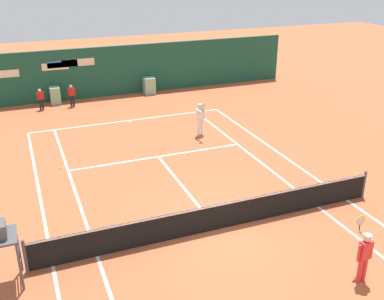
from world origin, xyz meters
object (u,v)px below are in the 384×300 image
at_px(ball_kid_centre_post, 72,94).
at_px(tennis_ball_near_service_line, 60,168).
at_px(player_on_baseline, 200,116).
at_px(tennis_ball_by_sideline, 176,119).
at_px(ball_kid_left_post, 41,98).
at_px(tennis_ball_mid_court, 188,154).
at_px(player_near_side, 364,253).

xyz_separation_m(ball_kid_centre_post, tennis_ball_near_service_line, (-1.80, -8.74, -0.73)).
bearing_deg(player_on_baseline, tennis_ball_by_sideline, -93.30).
xyz_separation_m(ball_kid_centre_post, ball_kid_left_post, (-1.79, 0.00, -0.04)).
distance_m(tennis_ball_near_service_line, tennis_ball_mid_court, 5.68).
height_order(player_near_side, tennis_ball_near_service_line, player_near_side).
height_order(player_near_side, ball_kid_left_post, player_near_side).
bearing_deg(ball_kid_left_post, player_near_side, 112.29).
distance_m(tennis_ball_by_sideline, tennis_ball_mid_court, 4.86).
xyz_separation_m(player_on_baseline, tennis_ball_mid_court, (-1.48, -2.13, -0.95)).
xyz_separation_m(player_near_side, tennis_ball_mid_court, (-1.27, 9.92, -0.90)).
distance_m(ball_kid_centre_post, tennis_ball_near_service_line, 8.95).
bearing_deg(tennis_ball_by_sideline, ball_kid_centre_post, 136.64).
xyz_separation_m(player_on_baseline, player_near_side, (-0.20, -12.06, -0.05)).
xyz_separation_m(tennis_ball_near_service_line, tennis_ball_by_sideline, (6.73, 4.08, 0.00)).
relative_size(player_on_baseline, tennis_ball_mid_court, 27.34).
xyz_separation_m(ball_kid_left_post, tennis_ball_by_sideline, (6.72, -4.66, -0.69)).
distance_m(player_near_side, ball_kid_centre_post, 19.98).
xyz_separation_m(player_near_side, tennis_ball_near_service_line, (-6.92, 10.58, -0.90)).
xyz_separation_m(player_near_side, ball_kid_centre_post, (-5.12, 19.31, -0.17)).
bearing_deg(tennis_ball_near_service_line, tennis_ball_by_sideline, 31.20).
relative_size(player_on_baseline, ball_kid_left_post, 1.47).
distance_m(ball_kid_left_post, tennis_ball_mid_court, 10.97).
height_order(ball_kid_centre_post, tennis_ball_near_service_line, ball_kid_centre_post).
xyz_separation_m(ball_kid_left_post, tennis_ball_near_service_line, (-0.01, -8.74, -0.69)).
height_order(player_on_baseline, tennis_ball_mid_court, player_on_baseline).
relative_size(player_near_side, tennis_ball_near_service_line, 26.17).
distance_m(player_on_baseline, ball_kid_left_post, 10.16).
relative_size(player_on_baseline, tennis_ball_by_sideline, 27.34).
bearing_deg(ball_kid_centre_post, ball_kid_left_post, -8.38).
bearing_deg(ball_kid_left_post, tennis_ball_by_sideline, 147.88).
bearing_deg(tennis_ball_mid_court, player_near_side, -82.68).
height_order(player_near_side, ball_kid_centre_post, player_near_side).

